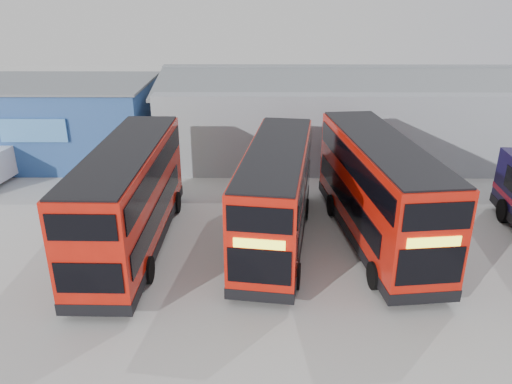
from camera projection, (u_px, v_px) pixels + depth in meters
name	position (u px, v px, depth m)	size (l,w,h in m)	color
ground_plane	(279.00, 321.00, 17.52)	(120.00, 120.00, 0.00)	#A1A19C
office_block	(60.00, 120.00, 33.21)	(12.30, 8.32, 5.12)	navy
maintenance_shed	(383.00, 113.00, 34.93)	(30.50, 12.00, 5.89)	gray
double_decker_left	(130.00, 200.00, 21.51)	(2.96, 11.11, 4.67)	red
double_decker_centre	(276.00, 197.00, 22.08)	(4.01, 10.85, 4.49)	red
double_decker_right	(378.00, 193.00, 22.19)	(3.92, 11.41, 4.74)	red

